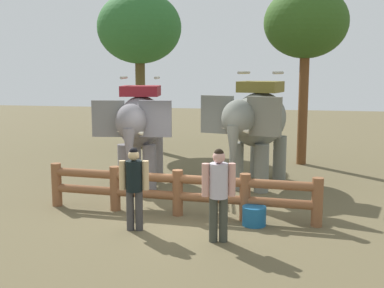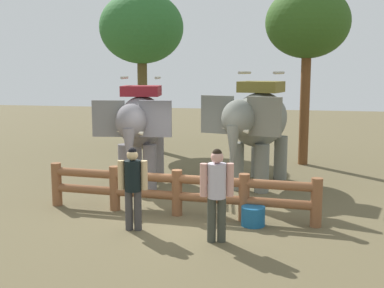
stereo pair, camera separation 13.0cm
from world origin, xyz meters
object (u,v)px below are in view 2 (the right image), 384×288
Objects in this scene: elephant_near_left at (141,124)px; elephant_center at (258,122)px; log_fence at (177,189)px; tourist_man_in_blue at (133,183)px; tree_far_left at (308,24)px; tree_back_center at (142,29)px; feed_bucket at (253,216)px; tourist_woman_in_black at (217,189)px.

elephant_center reaches higher than elephant_near_left.
log_fence is 3.69× the size of tourist_man_in_blue.
log_fence is 1.05× the size of tree_far_left.
tree_back_center is at bearing 106.84° from tourist_man_in_blue.
log_fence is at bearing -57.43° from elephant_near_left.
elephant_center is 3.95m from feed_bucket.
tree_far_left is 8.55m from feed_bucket.
tourist_woman_in_black is 1.54m from feed_bucket.
tree_far_left is (4.60, 4.02, 3.05)m from elephant_near_left.
log_fence is at bearing 62.06° from tourist_man_in_blue.
tourist_man_in_blue is 11.34m from tree_back_center.
tourist_woman_in_black is 1.05× the size of tourist_man_in_blue.
elephant_near_left is 4.15m from tourist_man_in_blue.
tourist_woman_in_black is (2.91, -4.25, -0.68)m from elephant_near_left.
tourist_man_in_blue is at bearing -74.09° from elephant_near_left.
elephant_center is 4.81m from tourist_woman_in_black.
tourist_man_in_blue is at bearing -117.94° from log_fence.
feed_bucket is at bearing -41.56° from elephant_near_left.
log_fence is at bearing 168.01° from feed_bucket.
feed_bucket is (0.23, -3.59, -1.61)m from elephant_center.
tourist_woman_in_black is at bearing -65.11° from tree_back_center.
tourist_man_in_blue is (-0.63, -1.19, 0.40)m from log_fence.
tree_far_left is 11.91× the size of feed_bucket.
elephant_near_left is (-1.75, 2.74, 1.13)m from log_fence.
elephant_center reaches higher than tourist_man_in_blue.
tourist_man_in_blue is 9.47m from tree_far_left.
elephant_near_left is 0.61× the size of tree_far_left.
log_fence is 10.64m from tree_back_center.
tree_far_left is 0.94× the size of tree_back_center.
tree_back_center is (-4.87, 10.51, 3.86)m from tourist_woman_in_black.
elephant_center is 7.60× the size of feed_bucket.
tree_back_center reaches higher than tourist_woman_in_black.
tree_far_left is at bearing 78.43° from tourist_woman_in_black.
log_fence is 3.77m from elephant_center.
tourist_woman_in_black reaches higher than tourist_man_in_blue.
tree_far_left is at bearing 69.52° from elephant_center.
elephant_near_left reaches higher than tourist_man_in_blue.
tree_back_center is (-1.96, 6.26, 3.18)m from elephant_near_left.
tree_far_left reaches higher than elephant_near_left.
elephant_center reaches higher than tourist_woman_in_black.
elephant_center is 2.24× the size of tourist_man_in_blue.
elephant_near_left reaches higher than feed_bucket.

